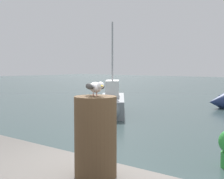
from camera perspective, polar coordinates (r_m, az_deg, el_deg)
mooring_post at (r=3.16m, az=-2.90°, el=-8.22°), size 0.41×0.41×0.78m
seagull at (r=3.09m, az=-2.88°, el=0.46°), size 0.37×0.22×0.14m
boat_grey at (r=15.27m, az=-0.02°, el=-2.43°), size 4.17×4.98×4.47m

